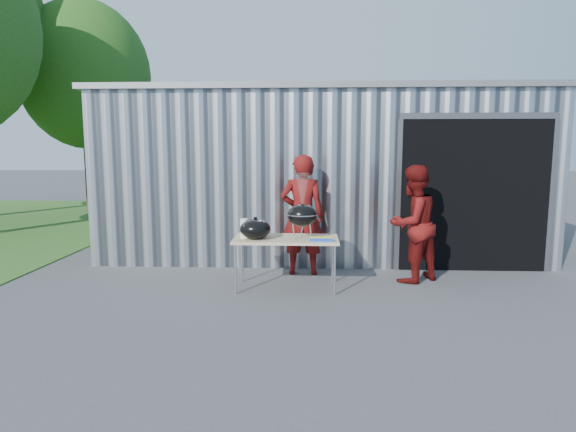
{
  "coord_description": "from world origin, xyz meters",
  "views": [
    {
      "loc": [
        0.59,
        -6.31,
        2.01
      ],
      "look_at": [
        0.28,
        0.63,
        1.05
      ],
      "focal_mm": 30.0,
      "sensor_mm": 36.0,
      "label": 1
    }
  ],
  "objects_px": {
    "person_cook": "(302,215)",
    "person_bystander": "(413,224)",
    "kettle_grill": "(302,209)",
    "folding_table": "(286,241)"
  },
  "relations": [
    {
      "from": "folding_table",
      "to": "person_cook",
      "type": "relative_size",
      "value": 0.77
    },
    {
      "from": "folding_table",
      "to": "person_bystander",
      "type": "xyz_separation_m",
      "value": [
        1.9,
        0.48,
        0.18
      ]
    },
    {
      "from": "kettle_grill",
      "to": "person_bystander",
      "type": "height_order",
      "value": "person_bystander"
    },
    {
      "from": "person_bystander",
      "to": "person_cook",
      "type": "bearing_deg",
      "value": -47.74
    },
    {
      "from": "folding_table",
      "to": "person_cook",
      "type": "distance_m",
      "value": 0.91
    },
    {
      "from": "kettle_grill",
      "to": "folding_table",
      "type": "bearing_deg",
      "value": 170.41
    },
    {
      "from": "person_cook",
      "to": "person_bystander",
      "type": "relative_size",
      "value": 1.08
    },
    {
      "from": "person_cook",
      "to": "folding_table",
      "type": "bearing_deg",
      "value": 75.76
    },
    {
      "from": "person_cook",
      "to": "person_bystander",
      "type": "xyz_separation_m",
      "value": [
        1.68,
        -0.36,
        -0.08
      ]
    },
    {
      "from": "kettle_grill",
      "to": "person_bystander",
      "type": "relative_size",
      "value": 0.52
    }
  ]
}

